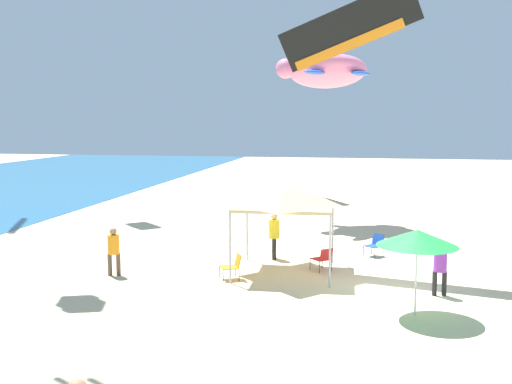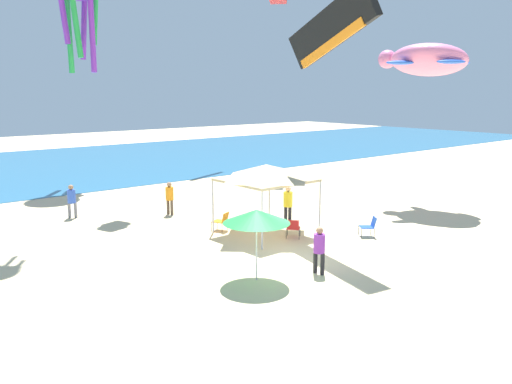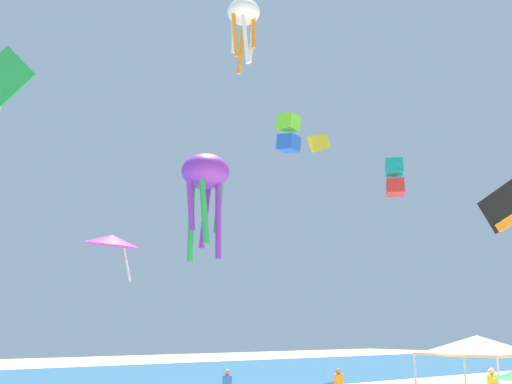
{
  "view_description": "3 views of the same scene",
  "coord_description": "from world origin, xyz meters",
  "px_view_note": "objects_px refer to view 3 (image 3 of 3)",
  "views": [
    {
      "loc": [
        -17.88,
        0.91,
        5.17
      ],
      "look_at": [
        2.16,
        4.64,
        2.63
      ],
      "focal_mm": 41.92,
      "sensor_mm": 36.0,
      "label": 1
    },
    {
      "loc": [
        -11.98,
        -12.44,
        5.89
      ],
      "look_at": [
        2.34,
        5.14,
        1.44
      ],
      "focal_mm": 36.29,
      "sensor_mm": 36.0,
      "label": 2
    },
    {
      "loc": [
        -17.73,
        -8.48,
        3.13
      ],
      "look_at": [
        0.45,
        14.88,
        10.11
      ],
      "focal_mm": 40.98,
      "sensor_mm": 36.0,
      "label": 3
    }
  ],
  "objects_px": {
    "kite_octopus_white": "(244,16)",
    "kite_diamond_green": "(1,82)",
    "kite_octopus_purple": "(205,177)",
    "kite_delta_magenta": "(112,240)",
    "kite_box_lime": "(288,133)",
    "canopy_tent": "(478,346)",
    "kite_diamond_orange": "(3,81)",
    "kite_parafoil_yellow": "(319,143)",
    "kite_box_teal": "(395,177)"
  },
  "relations": [
    {
      "from": "canopy_tent",
      "to": "kite_octopus_white",
      "type": "bearing_deg",
      "value": 122.59
    },
    {
      "from": "kite_diamond_green",
      "to": "kite_box_teal",
      "type": "height_order",
      "value": "kite_diamond_green"
    },
    {
      "from": "kite_diamond_green",
      "to": "kite_diamond_orange",
      "type": "relative_size",
      "value": 1.89
    },
    {
      "from": "kite_box_lime",
      "to": "kite_octopus_purple",
      "type": "relative_size",
      "value": 0.32
    },
    {
      "from": "kite_delta_magenta",
      "to": "kite_box_teal",
      "type": "bearing_deg",
      "value": 154.46
    },
    {
      "from": "kite_diamond_green",
      "to": "kite_delta_magenta",
      "type": "height_order",
      "value": "kite_diamond_green"
    },
    {
      "from": "kite_delta_magenta",
      "to": "kite_parafoil_yellow",
      "type": "distance_m",
      "value": 23.04
    },
    {
      "from": "canopy_tent",
      "to": "kite_box_lime",
      "type": "relative_size",
      "value": 1.68
    },
    {
      "from": "canopy_tent",
      "to": "kite_box_teal",
      "type": "bearing_deg",
      "value": 47.03
    },
    {
      "from": "kite_octopus_purple",
      "to": "kite_parafoil_yellow",
      "type": "relative_size",
      "value": 1.56
    },
    {
      "from": "kite_box_lime",
      "to": "kite_diamond_green",
      "type": "height_order",
      "value": "kite_diamond_green"
    },
    {
      "from": "kite_box_lime",
      "to": "kite_diamond_green",
      "type": "distance_m",
      "value": 14.51
    },
    {
      "from": "kite_box_lime",
      "to": "kite_parafoil_yellow",
      "type": "xyz_separation_m",
      "value": [
        12.12,
        10.16,
        4.52
      ]
    },
    {
      "from": "kite_delta_magenta",
      "to": "kite_diamond_orange",
      "type": "distance_m",
      "value": 13.27
    },
    {
      "from": "kite_delta_magenta",
      "to": "kite_box_teal",
      "type": "height_order",
      "value": "kite_box_teal"
    },
    {
      "from": "kite_diamond_orange",
      "to": "kite_parafoil_yellow",
      "type": "bearing_deg",
      "value": 67.22
    },
    {
      "from": "kite_octopus_purple",
      "to": "kite_diamond_orange",
      "type": "xyz_separation_m",
      "value": [
        -10.46,
        5.33,
        5.11
      ]
    },
    {
      "from": "kite_octopus_white",
      "to": "kite_diamond_green",
      "type": "bearing_deg",
      "value": 6.98
    },
    {
      "from": "kite_box_lime",
      "to": "kite_delta_magenta",
      "type": "distance_m",
      "value": 10.27
    },
    {
      "from": "kite_octopus_purple",
      "to": "canopy_tent",
      "type": "bearing_deg",
      "value": 99.06
    },
    {
      "from": "kite_diamond_green",
      "to": "kite_delta_magenta",
      "type": "bearing_deg",
      "value": -174.07
    },
    {
      "from": "kite_box_lime",
      "to": "kite_box_teal",
      "type": "relative_size",
      "value": 0.81
    },
    {
      "from": "kite_diamond_orange",
      "to": "kite_octopus_white",
      "type": "xyz_separation_m",
      "value": [
        6.83,
        -13.92,
        0.23
      ]
    },
    {
      "from": "canopy_tent",
      "to": "kite_box_lime",
      "type": "height_order",
      "value": "kite_box_lime"
    },
    {
      "from": "kite_box_teal",
      "to": "kite_box_lime",
      "type": "bearing_deg",
      "value": -119.73
    },
    {
      "from": "kite_octopus_purple",
      "to": "kite_octopus_white",
      "type": "xyz_separation_m",
      "value": [
        -3.62,
        -8.59,
        5.34
      ]
    },
    {
      "from": "kite_parafoil_yellow",
      "to": "kite_box_teal",
      "type": "bearing_deg",
      "value": 61.38
    },
    {
      "from": "kite_box_lime",
      "to": "kite_delta_magenta",
      "type": "xyz_separation_m",
      "value": [
        -7.53,
        3.94,
        -5.77
      ]
    },
    {
      "from": "canopy_tent",
      "to": "kite_octopus_white",
      "type": "distance_m",
      "value": 17.18
    },
    {
      "from": "kite_delta_magenta",
      "to": "kite_octopus_white",
      "type": "distance_m",
      "value": 12.06
    },
    {
      "from": "kite_diamond_orange",
      "to": "kite_parafoil_yellow",
      "type": "xyz_separation_m",
      "value": [
        23.2,
        -1.95,
        0.45
      ]
    },
    {
      "from": "canopy_tent",
      "to": "kite_delta_magenta",
      "type": "distance_m",
      "value": 16.23
    },
    {
      "from": "kite_box_lime",
      "to": "kite_delta_magenta",
      "type": "relative_size",
      "value": 0.57
    },
    {
      "from": "kite_delta_magenta",
      "to": "kite_octopus_purple",
      "type": "bearing_deg",
      "value": -179.83
    },
    {
      "from": "kite_box_teal",
      "to": "canopy_tent",
      "type": "bearing_deg",
      "value": -85.96
    },
    {
      "from": "kite_box_lime",
      "to": "kite_parafoil_yellow",
      "type": "height_order",
      "value": "kite_parafoil_yellow"
    },
    {
      "from": "kite_box_teal",
      "to": "kite_parafoil_yellow",
      "type": "distance_m",
      "value": 8.57
    },
    {
      "from": "kite_octopus_purple",
      "to": "kite_octopus_white",
      "type": "relative_size",
      "value": 1.87
    },
    {
      "from": "kite_diamond_orange",
      "to": "kite_diamond_green",
      "type": "bearing_deg",
      "value": -31.99
    },
    {
      "from": "kite_diamond_orange",
      "to": "kite_delta_magenta",
      "type": "bearing_deg",
      "value": 5.48
    },
    {
      "from": "canopy_tent",
      "to": "kite_parafoil_yellow",
      "type": "bearing_deg",
      "value": 59.38
    },
    {
      "from": "kite_octopus_purple",
      "to": "kite_diamond_green",
      "type": "bearing_deg",
      "value": 1.13
    },
    {
      "from": "kite_diamond_green",
      "to": "kite_octopus_white",
      "type": "xyz_separation_m",
      "value": [
        7.98,
        -9.34,
        2.2
      ]
    },
    {
      "from": "kite_delta_magenta",
      "to": "kite_box_teal",
      "type": "relative_size",
      "value": 1.41
    },
    {
      "from": "kite_parafoil_yellow",
      "to": "kite_octopus_white",
      "type": "xyz_separation_m",
      "value": [
        -16.36,
        -11.97,
        -0.22
      ]
    },
    {
      "from": "canopy_tent",
      "to": "kite_box_lime",
      "type": "distance_m",
      "value": 13.97
    },
    {
      "from": "kite_octopus_white",
      "to": "kite_box_teal",
      "type": "bearing_deg",
      "value": -107.59
    },
    {
      "from": "kite_octopus_purple",
      "to": "kite_delta_magenta",
      "type": "xyz_separation_m",
      "value": [
        -6.91,
        -2.84,
        -4.74
      ]
    },
    {
      "from": "kite_diamond_orange",
      "to": "kite_parafoil_yellow",
      "type": "height_order",
      "value": "kite_parafoil_yellow"
    },
    {
      "from": "kite_octopus_purple",
      "to": "kite_delta_magenta",
      "type": "distance_m",
      "value": 8.85
    }
  ]
}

